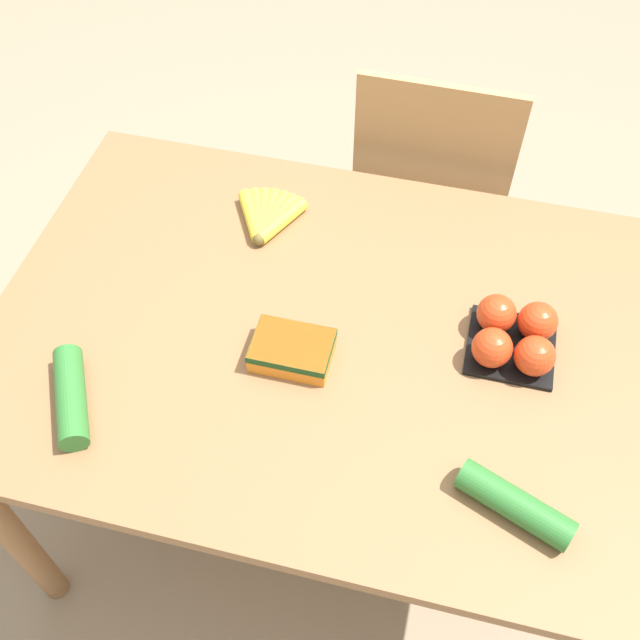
{
  "coord_description": "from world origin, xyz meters",
  "views": [
    {
      "loc": [
        0.21,
        -0.86,
        1.95
      ],
      "look_at": [
        0.0,
        0.0,
        0.8
      ],
      "focal_mm": 42.0,
      "sensor_mm": 36.0,
      "label": 1
    }
  ],
  "objects_px": {
    "banana_bunch": "(267,217)",
    "tomato_pack": "(515,335)",
    "chair": "(428,207)",
    "carrot_bag": "(292,349)",
    "cucumber_near": "(71,397)",
    "cucumber_far": "(515,504)"
  },
  "relations": [
    {
      "from": "banana_bunch",
      "to": "tomato_pack",
      "type": "bearing_deg",
      "value": -21.24
    },
    {
      "from": "chair",
      "to": "carrot_bag",
      "type": "xyz_separation_m",
      "value": [
        -0.18,
        -0.76,
        0.3
      ]
    },
    {
      "from": "tomato_pack",
      "to": "chair",
      "type": "bearing_deg",
      "value": 109.63
    },
    {
      "from": "cucumber_near",
      "to": "banana_bunch",
      "type": "bearing_deg",
      "value": 68.29
    },
    {
      "from": "banana_bunch",
      "to": "cucumber_far",
      "type": "bearing_deg",
      "value": -43.25
    },
    {
      "from": "tomato_pack",
      "to": "carrot_bag",
      "type": "distance_m",
      "value": 0.42
    },
    {
      "from": "chair",
      "to": "carrot_bag",
      "type": "distance_m",
      "value": 0.83
    },
    {
      "from": "chair",
      "to": "tomato_pack",
      "type": "relative_size",
      "value": 5.85
    },
    {
      "from": "chair",
      "to": "banana_bunch",
      "type": "bearing_deg",
      "value": 53.22
    },
    {
      "from": "banana_bunch",
      "to": "cucumber_near",
      "type": "distance_m",
      "value": 0.57
    },
    {
      "from": "carrot_bag",
      "to": "cucumber_near",
      "type": "xyz_separation_m",
      "value": [
        -0.36,
        -0.2,
        -0.0
      ]
    },
    {
      "from": "carrot_bag",
      "to": "cucumber_near",
      "type": "relative_size",
      "value": 0.75
    },
    {
      "from": "banana_bunch",
      "to": "tomato_pack",
      "type": "height_order",
      "value": "tomato_pack"
    },
    {
      "from": "banana_bunch",
      "to": "carrot_bag",
      "type": "distance_m",
      "value": 0.37
    },
    {
      "from": "tomato_pack",
      "to": "carrot_bag",
      "type": "xyz_separation_m",
      "value": [
        -0.4,
        -0.12,
        -0.01
      ]
    },
    {
      "from": "tomato_pack",
      "to": "cucumber_far",
      "type": "relative_size",
      "value": 0.81
    },
    {
      "from": "tomato_pack",
      "to": "banana_bunch",
      "type": "bearing_deg",
      "value": 158.76
    },
    {
      "from": "tomato_pack",
      "to": "cucumber_far",
      "type": "xyz_separation_m",
      "value": [
        0.03,
        -0.34,
        -0.02
      ]
    },
    {
      "from": "banana_bunch",
      "to": "cucumber_near",
      "type": "relative_size",
      "value": 0.8
    },
    {
      "from": "carrot_bag",
      "to": "cucumber_far",
      "type": "distance_m",
      "value": 0.49
    },
    {
      "from": "chair",
      "to": "cucumber_near",
      "type": "relative_size",
      "value": 4.85
    },
    {
      "from": "carrot_bag",
      "to": "cucumber_far",
      "type": "xyz_separation_m",
      "value": [
        0.44,
        -0.21,
        -0.0
      ]
    }
  ]
}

